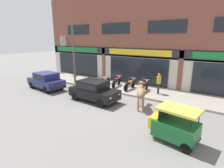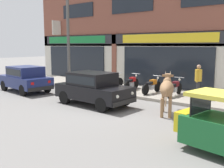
# 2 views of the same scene
# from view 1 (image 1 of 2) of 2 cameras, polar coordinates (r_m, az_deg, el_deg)

# --- Properties ---
(ground_plane) EXTENTS (90.00, 90.00, 0.00)m
(ground_plane) POSITION_cam_1_polar(r_m,az_deg,el_deg) (12.18, -3.72, -5.87)
(ground_plane) COLOR slate
(sidewalk) EXTENTS (19.00, 3.39, 0.14)m
(sidewalk) POSITION_cam_1_polar(r_m,az_deg,el_deg) (15.26, 5.22, -1.35)
(sidewalk) COLOR gray
(sidewalk) RESTS_ON ground
(shop_building) EXTENTS (23.00, 1.40, 8.64)m
(shop_building) POSITION_cam_1_polar(r_m,az_deg,el_deg) (16.42, 8.93, 13.89)
(shop_building) COLOR brown
(shop_building) RESTS_ON ground
(cow) EXTENTS (1.18, 1.98, 1.61)m
(cow) POSITION_cam_1_polar(r_m,az_deg,el_deg) (10.96, 9.43, -2.84)
(cow) COLOR #936B47
(cow) RESTS_ON ground
(car_0) EXTENTS (3.66, 1.72, 1.46)m
(car_0) POSITION_cam_1_polar(r_m,az_deg,el_deg) (12.21, -6.01, -1.84)
(car_0) COLOR black
(car_0) RESTS_ON ground
(car_1) EXTENTS (3.72, 1.92, 1.46)m
(car_1) POSITION_cam_1_polar(r_m,az_deg,el_deg) (16.03, -20.72, 1.26)
(car_1) COLOR black
(car_1) RESTS_ON ground
(auto_rickshaw) EXTENTS (2.08, 1.40, 1.52)m
(auto_rickshaw) POSITION_cam_1_polar(r_m,az_deg,el_deg) (8.02, 19.64, -12.98)
(auto_rickshaw) COLOR black
(auto_rickshaw) RESTS_ON ground
(motorcycle_0) EXTENTS (0.56, 1.81, 0.88)m
(motorcycle_0) POSITION_cam_1_polar(r_m,az_deg,el_deg) (15.94, -2.81, 1.08)
(motorcycle_0) COLOR black
(motorcycle_0) RESTS_ON sidewalk
(motorcycle_1) EXTENTS (0.58, 1.80, 0.88)m
(motorcycle_1) POSITION_cam_1_polar(r_m,az_deg,el_deg) (15.42, 1.42, 0.63)
(motorcycle_1) COLOR black
(motorcycle_1) RESTS_ON sidewalk
(motorcycle_2) EXTENTS (0.52, 1.81, 0.88)m
(motorcycle_2) POSITION_cam_1_polar(r_m,az_deg,el_deg) (14.57, 5.72, -0.27)
(motorcycle_2) COLOR black
(motorcycle_2) RESTS_ON sidewalk
(motorcycle_3) EXTENTS (0.52, 1.81, 0.88)m
(motorcycle_3) POSITION_cam_1_polar(r_m,az_deg,el_deg) (14.13, 10.37, -0.92)
(motorcycle_3) COLOR black
(motorcycle_3) RESTS_ON sidewalk
(pedestrian) EXTENTS (0.32, 0.50, 1.60)m
(pedestrian) POSITION_cam_1_polar(r_m,az_deg,el_deg) (13.68, 15.03, 0.89)
(pedestrian) COLOR #2D2D33
(pedestrian) RESTS_ON sidewalk
(utility_pole) EXTENTS (0.18, 0.18, 5.38)m
(utility_pole) POSITION_cam_1_polar(r_m,az_deg,el_deg) (16.68, -12.39, 9.39)
(utility_pole) COLOR #595651
(utility_pole) RESTS_ON sidewalk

